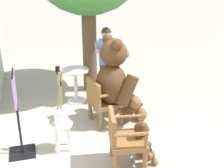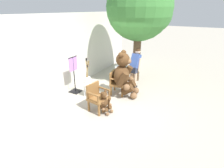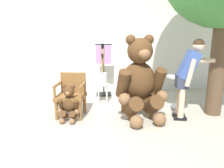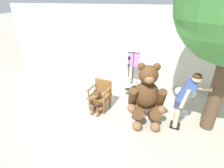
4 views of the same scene
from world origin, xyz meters
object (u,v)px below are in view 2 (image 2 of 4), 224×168
Objects in this scene: round_side_table at (121,73)px; patio_tree at (142,9)px; clothing_display_stand at (74,74)px; wooden_chair_left at (97,97)px; teddy_bear_small at (105,102)px; brush_bucket at (87,79)px; teddy_bear_large at (124,74)px; person_visitor at (135,65)px; white_stool at (88,87)px; wooden_chair_right at (117,82)px.

round_side_table is 0.17× the size of patio_tree.
patio_tree is 3.61m from clothing_display_stand.
wooden_chair_left is 1.21× the size of teddy_bear_small.
wooden_chair_left is 0.90× the size of brush_bucket.
person_visitor is (0.89, -0.07, 0.12)m from teddy_bear_large.
clothing_display_stand is at bearing 85.77° from white_stool.
round_side_table is 2.02m from clothing_display_stand.
teddy_bear_large is 3.53× the size of white_stool.
wooden_chair_left is 1.63m from clothing_display_stand.
brush_bucket is (-1.58, 1.15, -0.25)m from person_visitor.
wooden_chair_right is at bearing -0.02° from wooden_chair_left.
wooden_chair_right is 1.06m from white_stool.
brush_bucket is (0.00, 0.00, 0.31)m from white_stool.
person_visitor is 2.17m from patio_tree.
patio_tree reaches higher than brush_bucket.
wooden_chair_left is at bearing 179.98° from wooden_chair_right.
person_visitor reaches higher than clothing_display_stand.
round_side_table is (1.00, 0.59, -0.35)m from teddy_bear_large.
clothing_display_stand is (-0.62, 1.46, 0.26)m from wooden_chair_right.
white_stool is at bearing 122.71° from teddy_bear_large.
person_visitor is at bearing -1.36° from teddy_bear_small.
clothing_display_stand is (0.05, 0.64, 0.36)m from white_stool.
brush_bucket is at bearing 51.59° from wooden_chair_left.
patio_tree reaches higher than teddy_bear_small.
teddy_bear_large is 1.29m from brush_bucket.
patio_tree reaches higher than round_side_table.
teddy_bear_small is at bearing -168.17° from wooden_chair_right.
patio_tree is at bearing 10.64° from person_visitor.
teddy_bear_small is at bearing -121.15° from white_stool.
patio_tree is (1.69, 0.09, 2.13)m from teddy_bear_large.
white_stool is at bearing 157.34° from patio_tree.
wooden_chair_right is 3.01m from patio_tree.
wooden_chair_left reaches higher than teddy_bear_small.
brush_bucket is 1.32× the size of round_side_table.
patio_tree is at bearing -34.93° from clothing_display_stand.
clothing_display_stand is (0.71, 1.73, 0.37)m from teddy_bear_small.
person_visitor is at bearing -99.56° from round_side_table.
brush_bucket is (-0.66, 0.82, 0.21)m from wooden_chair_right.
brush_bucket is (-0.69, 1.08, -0.13)m from teddy_bear_large.
person_visitor is 3.37× the size of white_stool.
teddy_bear_small is 1.32m from brush_bucket.
brush_bucket is at bearing 122.64° from teddy_bear_large.
clothing_display_stand is at bearing 130.69° from person_visitor.
teddy_bear_large is at bearing 175.77° from person_visitor.
wooden_chair_left is 1.19× the size of round_side_table.
teddy_bear_large reaches higher than round_side_table.
brush_bucket is at bearing 58.80° from teddy_bear_small.
wooden_chair_right reaches higher than teddy_bear_small.
wooden_chair_left is 0.53× the size of teddy_bear_large.
teddy_bear_large is 0.90m from person_visitor.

